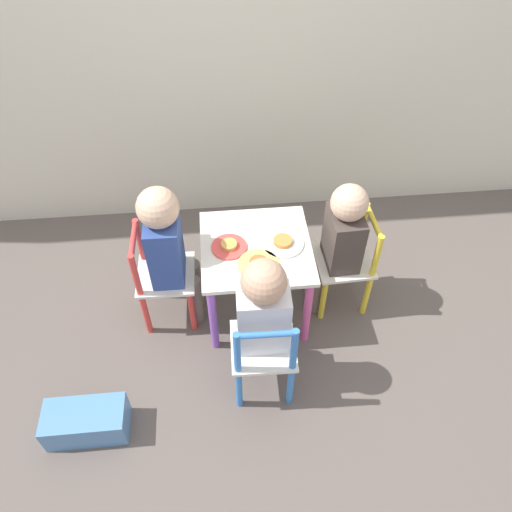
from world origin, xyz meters
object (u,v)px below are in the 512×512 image
object	(u,v)px
plate_right	(283,243)
plate_left	(229,246)
child_front	(263,313)
kids_table	(256,258)
plate_front	(259,264)
chair_blue	(263,353)
child_left	(169,245)
child_right	(339,238)
chair_yellow	(347,263)
chair_red	(161,278)
storage_bin	(86,422)

from	to	relation	value
plate_right	plate_left	world-z (taller)	same
child_front	kids_table	bearing A→B (deg)	-90.00
plate_front	plate_right	world-z (taller)	same
chair_blue	plate_left	size ratio (longest dim) A/B	3.39
chair_blue	plate_right	world-z (taller)	chair_blue
child_front	child_left	size ratio (longest dim) A/B	0.96
child_right	chair_yellow	bearing A→B (deg)	90.00
chair_yellow	plate_right	distance (m)	0.37
child_right	plate_front	distance (m)	0.40
child_left	plate_right	distance (m)	0.49
chair_blue	child_left	bearing A→B (deg)	-48.99
chair_red	plate_left	distance (m)	0.37
chair_yellow	chair_red	world-z (taller)	same
child_front	plate_right	bearing A→B (deg)	-107.29
kids_table	child_right	bearing A→B (deg)	2.38
chair_yellow	plate_front	distance (m)	0.49
child_front	child_left	bearing A→B (deg)	-44.65
chair_yellow	plate_left	size ratio (longest dim) A/B	3.39
plate_left	child_left	bearing A→B (deg)	178.69
kids_table	child_right	xyz separation A→B (m)	(0.37, 0.02, 0.08)
child_right	plate_right	world-z (taller)	child_right
chair_blue	plate_left	xyz separation A→B (m)	(-0.11, 0.44, 0.18)
plate_right	plate_front	bearing A→B (deg)	-135.00
plate_left	child_right	bearing A→B (deg)	1.81
chair_yellow	plate_front	world-z (taller)	chair_yellow
chair_blue	chair_red	xyz separation A→B (m)	(-0.42, 0.44, 0.00)
child_left	kids_table	bearing A→B (deg)	-90.00
plate_front	chair_blue	bearing A→B (deg)	-91.93
kids_table	child_front	xyz separation A→B (m)	(-0.01, -0.37, 0.09)
chair_yellow	chair_red	size ratio (longest dim) A/B	1.00
chair_blue	plate_right	distance (m)	0.49
kids_table	plate_left	world-z (taller)	plate_left
chair_red	child_left	xyz separation A→B (m)	(0.06, -0.00, 0.21)
chair_red	storage_bin	world-z (taller)	chair_red
child_left	chair_blue	bearing A→B (deg)	-139.50
storage_bin	child_front	bearing A→B (deg)	15.08
chair_blue	child_front	xyz separation A→B (m)	(0.00, 0.06, 0.19)
child_left	plate_left	world-z (taller)	child_left
chair_blue	plate_front	world-z (taller)	chair_blue
kids_table	chair_red	xyz separation A→B (m)	(-0.44, 0.01, -0.10)
child_right	plate_front	size ratio (longest dim) A/B	4.05
chair_yellow	child_right	xyz separation A→B (m)	(-0.06, -0.00, 0.17)
chair_blue	storage_bin	distance (m)	0.77
chair_blue	child_front	bearing A→B (deg)	-90.00
chair_blue	storage_bin	bearing A→B (deg)	11.99
plate_right	child_left	bearing A→B (deg)	179.32
kids_table	child_left	distance (m)	0.39
chair_yellow	child_left	xyz separation A→B (m)	(-0.81, -0.01, 0.21)
child_left	plate_front	xyz separation A→B (m)	(0.38, -0.12, -0.03)
kids_table	plate_left	bearing A→B (deg)	180.00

